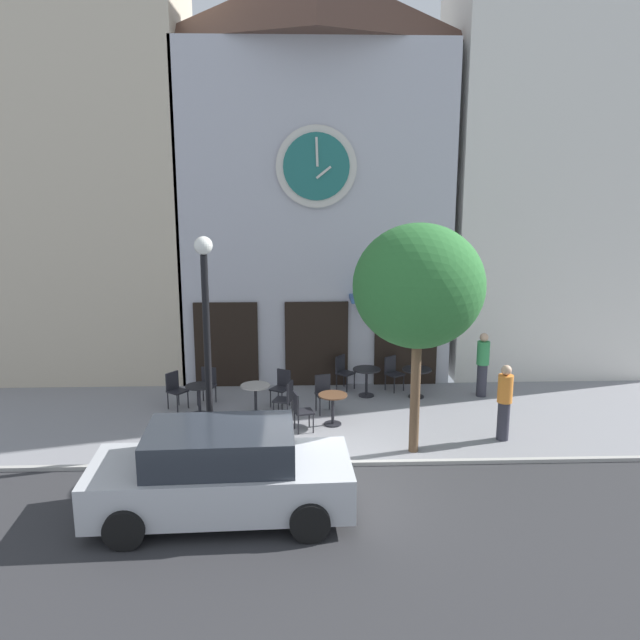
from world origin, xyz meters
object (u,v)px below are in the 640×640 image
at_px(cafe_table_center, 199,395).
at_px(cafe_chair_by_entrance, 282,385).
at_px(cafe_chair_facing_street, 343,370).
at_px(cafe_chair_near_lamp, 208,383).
at_px(street_tree, 419,287).
at_px(cafe_table_rightmost, 256,394).
at_px(cafe_table_center_left, 367,377).
at_px(cafe_chair_outer, 286,397).
at_px(cafe_chair_right_end, 175,387).
at_px(pedestrian_orange, 504,402).
at_px(cafe_chair_near_tree, 300,409).
at_px(cafe_table_near_door, 333,404).
at_px(cafe_chair_under_awning, 324,391).
at_px(pedestrian_green, 483,364).
at_px(parked_car_silver, 221,473).
at_px(cafe_table_center_right, 417,377).
at_px(cafe_chair_left_end, 393,371).
at_px(street_lamp, 207,346).

height_order(cafe_table_center, cafe_chair_by_entrance, cafe_chair_by_entrance).
bearing_deg(cafe_chair_facing_street, cafe_chair_by_entrance, -142.42).
relative_size(cafe_table_center, cafe_chair_near_lamp, 0.81).
height_order(street_tree, cafe_chair_facing_street, street_tree).
bearing_deg(cafe_table_rightmost, cafe_table_center_left, 23.60).
xyz_separation_m(cafe_chair_outer, cafe_chair_right_end, (-2.71, 0.81, 0.00)).
relative_size(cafe_chair_near_lamp, cafe_chair_right_end, 1.00).
relative_size(cafe_chair_right_end, pedestrian_orange, 0.54).
xyz_separation_m(cafe_chair_facing_street, cafe_chair_near_tree, (-1.16, -2.92, 0.00)).
distance_m(cafe_table_near_door, cafe_table_center_left, 2.17).
xyz_separation_m(cafe_table_center_left, cafe_chair_by_entrance, (-2.16, -0.63, 0.01)).
xyz_separation_m(cafe_table_center, cafe_chair_near_lamp, (0.09, 0.82, 0.04)).
height_order(cafe_chair_under_awning, cafe_chair_facing_street, same).
bearing_deg(cafe_table_center, cafe_chair_near_tree, -25.06).
bearing_deg(cafe_chair_near_tree, pedestrian_orange, -8.11).
relative_size(cafe_table_near_door, pedestrian_green, 0.43).
xyz_separation_m(pedestrian_green, parked_car_silver, (-6.03, -5.82, -0.10)).
xyz_separation_m(cafe_chair_outer, cafe_chair_near_lamp, (-1.97, 1.15, 0.00)).
bearing_deg(cafe_table_center_right, cafe_chair_right_end, -174.53).
distance_m(cafe_table_near_door, cafe_chair_near_lamp, 3.42).
relative_size(cafe_chair_under_awning, cafe_chair_outer, 1.00).
bearing_deg(cafe_chair_outer, street_tree, -36.09).
height_order(cafe_table_near_door, cafe_chair_left_end, cafe_chair_left_end).
relative_size(cafe_chair_near_tree, pedestrian_orange, 0.54).
distance_m(street_lamp, cafe_chair_under_awning, 3.74).
bearing_deg(pedestrian_orange, pedestrian_green, 83.39).
bearing_deg(cafe_chair_near_tree, cafe_chair_left_end, 48.48).
bearing_deg(street_tree, cafe_chair_under_awning, 126.57).
relative_size(cafe_table_rightmost, cafe_table_center_left, 1.00).
height_order(cafe_table_rightmost, cafe_chair_facing_street, cafe_chair_facing_street).
bearing_deg(cafe_chair_near_tree, cafe_chair_outer, 112.39).
height_order(cafe_chair_by_entrance, cafe_chair_right_end, same).
height_order(street_lamp, cafe_chair_near_tree, street_lamp).
bearing_deg(cafe_chair_near_tree, street_tree, -26.26).
bearing_deg(cafe_chair_outer, cafe_table_center, 170.90).
bearing_deg(cafe_table_rightmost, cafe_chair_left_end, 25.62).
xyz_separation_m(cafe_table_center, cafe_chair_left_end, (4.85, 1.67, 0.04)).
distance_m(cafe_chair_left_end, pedestrian_orange, 3.91).
bearing_deg(cafe_table_near_door, cafe_table_center_right, 38.65).
bearing_deg(cafe_table_center, cafe_chair_by_entrance, 16.26).
xyz_separation_m(cafe_table_center_left, cafe_table_center_right, (1.27, -0.14, 0.03)).
height_order(cafe_table_center_left, cafe_chair_outer, cafe_chair_outer).
bearing_deg(cafe_chair_left_end, cafe_table_rightmost, -154.38).
height_order(cafe_chair_near_lamp, parked_car_silver, parked_car_silver).
bearing_deg(cafe_table_rightmost, street_tree, -33.59).
xyz_separation_m(cafe_chair_under_awning, cafe_chair_near_tree, (-0.58, -1.22, 0.00)).
distance_m(cafe_chair_right_end, pedestrian_green, 7.75).
distance_m(cafe_table_center, cafe_table_center_left, 4.28).
bearing_deg(street_lamp, cafe_table_near_door, 28.49).
distance_m(cafe_table_center_left, cafe_chair_by_entrance, 2.25).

